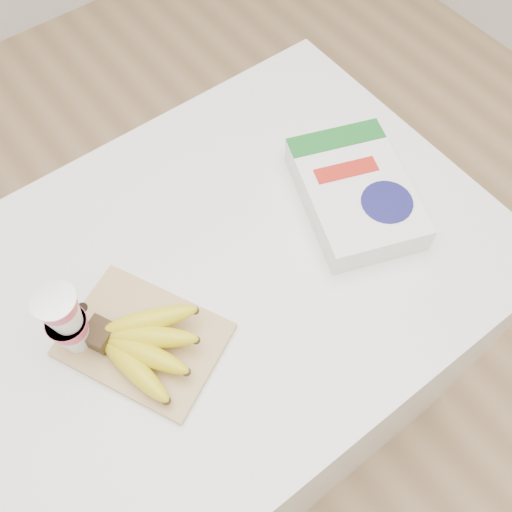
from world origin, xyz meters
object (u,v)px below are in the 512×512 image
at_px(table, 212,363).
at_px(cutting_board, 144,340).
at_px(yogurt_stack, 66,320).
at_px(bananas, 141,344).
at_px(cereal_box, 355,193).

distance_m(table, cutting_board, 0.46).
bearing_deg(cutting_board, table, -8.89).
bearing_deg(yogurt_stack, bananas, -45.40).
distance_m(table, yogurt_stack, 0.57).
relative_size(table, cereal_box, 3.47).
xyz_separation_m(table, cutting_board, (-0.13, -0.04, 0.44)).
bearing_deg(table, yogurt_stack, 175.28).
height_order(cutting_board, cereal_box, cereal_box).
height_order(table, cutting_board, cutting_board).
bearing_deg(bananas, cutting_board, 61.60).
bearing_deg(yogurt_stack, table, -4.72).
height_order(table, bananas, bananas).
distance_m(cutting_board, yogurt_stack, 0.14).
bearing_deg(table, cereal_box, -6.41).
relative_size(bananas, yogurt_stack, 1.24).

